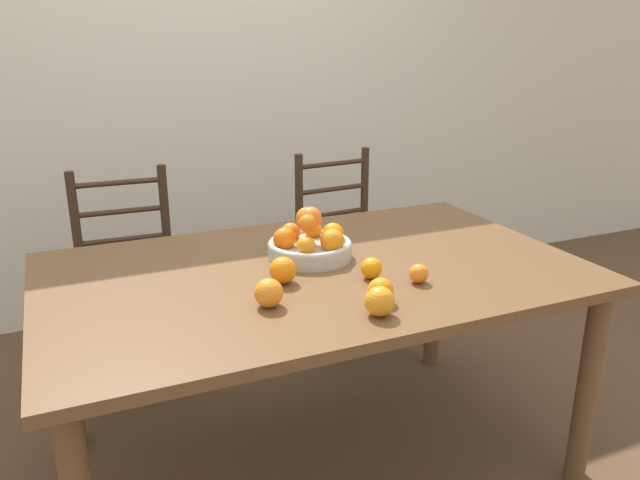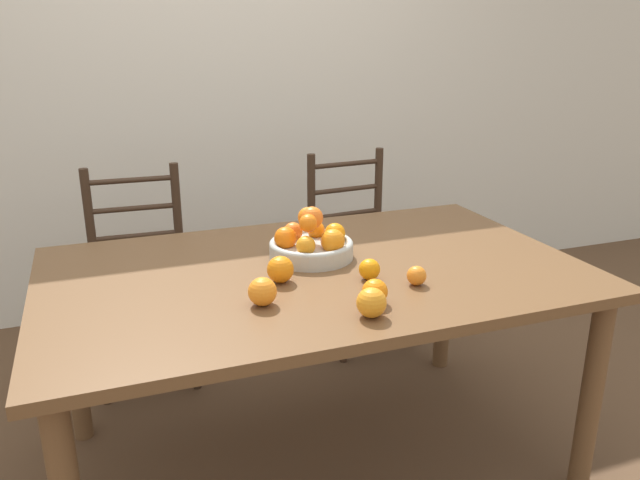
% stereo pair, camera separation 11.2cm
% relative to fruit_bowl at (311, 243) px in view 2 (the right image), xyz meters
% --- Properties ---
extents(ground_plane, '(12.00, 12.00, 0.00)m').
position_rel_fruit_bowl_xyz_m(ground_plane, '(-0.02, -0.10, -0.81)').
color(ground_plane, brown).
extents(wall_back, '(8.00, 0.06, 2.60)m').
position_rel_fruit_bowl_xyz_m(wall_back, '(-0.02, 1.52, 0.49)').
color(wall_back, silver).
rests_on(wall_back, ground_plane).
extents(dining_table, '(1.74, 1.07, 0.76)m').
position_rel_fruit_bowl_xyz_m(dining_table, '(-0.02, -0.10, -0.14)').
color(dining_table, brown).
rests_on(dining_table, ground_plane).
extents(fruit_bowl, '(0.29, 0.29, 0.18)m').
position_rel_fruit_bowl_xyz_m(fruit_bowl, '(0.00, 0.00, 0.00)').
color(fruit_bowl, '#B2B7B2').
rests_on(fruit_bowl, dining_table).
extents(orange_loose_0, '(0.08, 0.08, 0.08)m').
position_rel_fruit_bowl_xyz_m(orange_loose_0, '(-0.16, -0.17, -0.01)').
color(orange_loose_0, orange).
rests_on(orange_loose_0, dining_table).
extents(orange_loose_1, '(0.08, 0.08, 0.08)m').
position_rel_fruit_bowl_xyz_m(orange_loose_1, '(-0.01, -0.50, -0.01)').
color(orange_loose_1, orange).
rests_on(orange_loose_1, dining_table).
extents(orange_loose_2, '(0.08, 0.08, 0.08)m').
position_rel_fruit_bowl_xyz_m(orange_loose_2, '(-0.26, -0.32, -0.01)').
color(orange_loose_2, orange).
rests_on(orange_loose_2, dining_table).
extents(orange_loose_3, '(0.06, 0.06, 0.06)m').
position_rel_fruit_bowl_xyz_m(orange_loose_3, '(0.22, -0.34, -0.02)').
color(orange_loose_3, orange).
rests_on(orange_loose_3, dining_table).
extents(orange_loose_4, '(0.07, 0.07, 0.07)m').
position_rel_fruit_bowl_xyz_m(orange_loose_4, '(0.04, -0.42, -0.02)').
color(orange_loose_4, orange).
rests_on(orange_loose_4, dining_table).
extents(orange_loose_5, '(0.07, 0.07, 0.07)m').
position_rel_fruit_bowl_xyz_m(orange_loose_5, '(0.10, -0.25, -0.02)').
color(orange_loose_5, orange).
rests_on(orange_loose_5, dining_table).
extents(chair_left, '(0.43, 0.41, 0.94)m').
position_rel_fruit_bowl_xyz_m(chair_left, '(-0.52, 0.78, -0.34)').
color(chair_left, '#382619').
rests_on(chair_left, ground_plane).
extents(chair_right, '(0.45, 0.43, 0.94)m').
position_rel_fruit_bowl_xyz_m(chair_right, '(0.52, 0.78, -0.34)').
color(chair_right, '#382619').
rests_on(chair_right, ground_plane).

